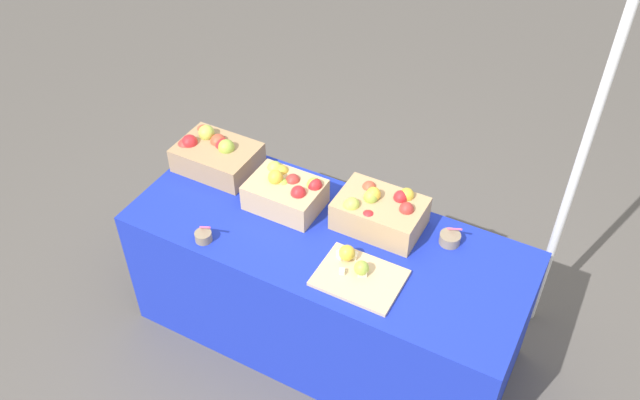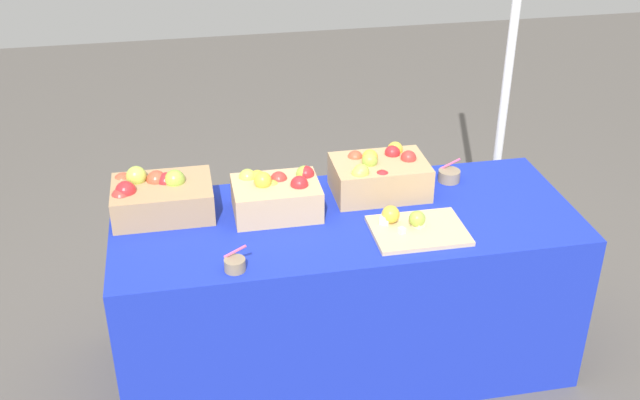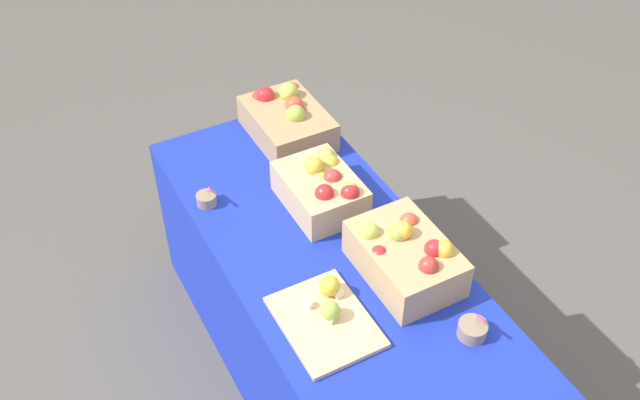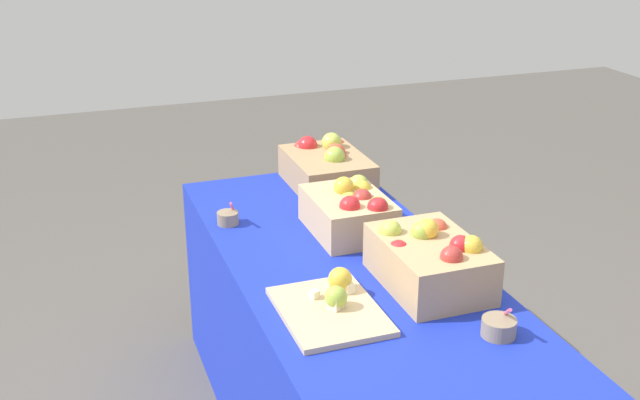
# 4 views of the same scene
# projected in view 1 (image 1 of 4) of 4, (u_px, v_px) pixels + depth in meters

# --- Properties ---
(ground_plane) EXTENTS (10.00, 10.00, 0.00)m
(ground_plane) POSITION_uv_depth(u_px,v_px,m) (326.00, 333.00, 3.60)
(ground_plane) COLOR #56514C
(table) EXTENTS (1.90, 0.76, 0.74)m
(table) POSITION_uv_depth(u_px,v_px,m) (326.00, 288.00, 3.36)
(table) COLOR #192DB7
(table) RESTS_ON ground_plane
(apple_crate_left) EXTENTS (0.40, 0.29, 0.19)m
(apple_crate_left) POSITION_uv_depth(u_px,v_px,m) (215.00, 154.00, 3.44)
(apple_crate_left) COLOR tan
(apple_crate_left) RESTS_ON table
(apple_crate_middle) EXTENTS (0.35, 0.26, 0.19)m
(apple_crate_middle) POSITION_uv_depth(u_px,v_px,m) (287.00, 192.00, 3.22)
(apple_crate_middle) COLOR tan
(apple_crate_middle) RESTS_ON table
(apple_crate_right) EXTENTS (0.40, 0.27, 0.20)m
(apple_crate_right) POSITION_uv_depth(u_px,v_px,m) (380.00, 211.00, 3.10)
(apple_crate_right) COLOR tan
(apple_crate_right) RESTS_ON table
(cutting_board_front) EXTENTS (0.37, 0.28, 0.09)m
(cutting_board_front) POSITION_uv_depth(u_px,v_px,m) (357.00, 272.00, 2.91)
(cutting_board_front) COLOR #D1B284
(cutting_board_front) RESTS_ON table
(sample_bowl_near) EXTENTS (0.10, 0.10, 0.11)m
(sample_bowl_near) POSITION_uv_depth(u_px,v_px,m) (450.00, 238.00, 3.06)
(sample_bowl_near) COLOR gray
(sample_bowl_near) RESTS_ON table
(sample_bowl_mid) EXTENTS (0.09, 0.08, 0.10)m
(sample_bowl_mid) POSITION_uv_depth(u_px,v_px,m) (203.00, 236.00, 3.07)
(sample_bowl_mid) COLOR gray
(sample_bowl_mid) RESTS_ON table
(tent_pole) EXTENTS (0.04, 0.04, 1.99)m
(tent_pole) POSITION_uv_depth(u_px,v_px,m) (575.00, 176.00, 3.03)
(tent_pole) COLOR white
(tent_pole) RESTS_ON ground_plane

